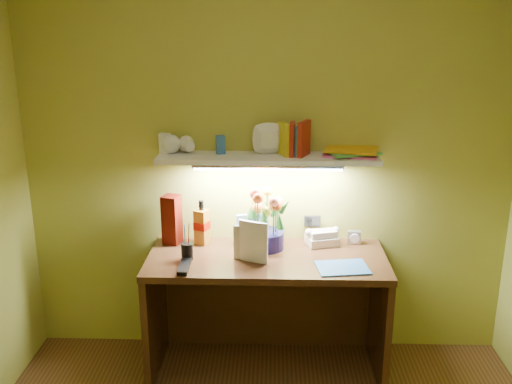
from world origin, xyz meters
TOP-DOWN VIEW (x-y plane):
  - desk at (0.00, 1.20)m, footprint 1.40×0.60m
  - flower_bouquet at (-0.01, 1.33)m, footprint 0.30×0.30m
  - telephone at (0.34, 1.40)m, footprint 0.21×0.18m
  - desk_clock at (0.54, 1.42)m, footprint 0.09×0.05m
  - whisky_bottle at (-0.40, 1.39)m, footprint 0.10×0.10m
  - whisky_box at (-0.59, 1.40)m, footprint 0.12×0.12m
  - pen_cup at (-0.46, 1.15)m, footprint 0.08×0.08m
  - art_card at (-0.09, 1.39)m, footprint 0.20×0.09m
  - tv_remote at (-0.46, 1.02)m, footprint 0.06×0.21m
  - blue_folder at (0.42, 1.05)m, footprint 0.31×0.24m
  - desk_book_a at (-0.19, 1.17)m, footprint 0.15×0.03m
  - desk_book_b at (-0.16, 1.16)m, footprint 0.17×0.09m
  - wall_shelf at (0.02, 1.38)m, footprint 1.31×0.30m

SIDE VIEW (x-z plane):
  - desk at x=0.00m, z-range 0.00..0.75m
  - blue_folder at x=0.42m, z-range 0.75..0.76m
  - tv_remote at x=-0.46m, z-range 0.75..0.77m
  - desk_clock at x=0.54m, z-range 0.75..0.83m
  - telephone at x=0.34m, z-range 0.75..0.86m
  - pen_cup at x=-0.46m, z-range 0.75..0.92m
  - art_card at x=-0.09m, z-range 0.75..0.94m
  - desk_book_a at x=-0.19m, z-range 0.75..0.96m
  - desk_book_b at x=-0.16m, z-range 0.75..1.00m
  - whisky_bottle at x=-0.40m, z-range 0.75..1.03m
  - whisky_box at x=-0.59m, z-range 0.75..1.06m
  - flower_bouquet at x=-0.01m, z-range 0.75..1.12m
  - wall_shelf at x=0.02m, z-range 1.22..1.45m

